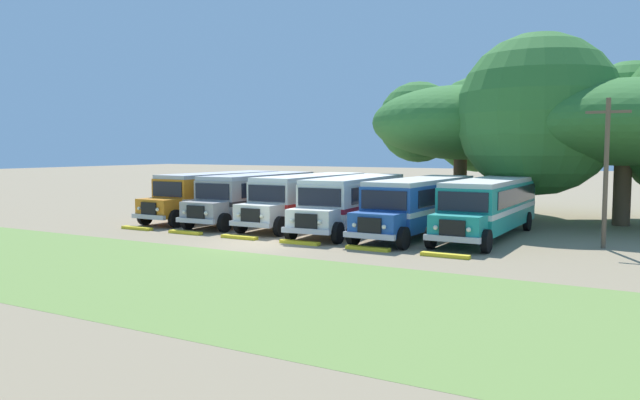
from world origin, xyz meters
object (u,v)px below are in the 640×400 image
parked_bus_slot_3 (354,200)px  parked_bus_slot_2 (309,197)px  parked_bus_slot_0 (218,193)px  utility_pole (606,168)px  parked_bus_slot_1 (257,195)px  broad_shade_tree (466,123)px  parked_bus_slot_5 (489,205)px  secondary_tree (622,120)px  parked_bus_slot_4 (420,203)px

parked_bus_slot_3 → parked_bus_slot_2: bearing=-108.7°
parked_bus_slot_0 → parked_bus_slot_2: bearing=91.2°
utility_pole → parked_bus_slot_0: bearing=177.6°
parked_bus_slot_1 → broad_shade_tree: size_ratio=0.81×
parked_bus_slot_0 → parked_bus_slot_1: same height
parked_bus_slot_0 → broad_shade_tree: broad_shade_tree is taller
parked_bus_slot_0 → parked_bus_slot_5: same height
utility_pole → secondary_tree: bearing=91.2°
parked_bus_slot_0 → utility_pole: utility_pole is taller
parked_bus_slot_5 → utility_pole: utility_pole is taller
parked_bus_slot_4 → broad_shade_tree: (-1.46, 12.12, 4.49)m
parked_bus_slot_4 → secondary_tree: 13.54m
parked_bus_slot_0 → broad_shade_tree: (12.16, 11.35, 4.49)m
secondary_tree → utility_pole: 10.20m
utility_pole → parked_bus_slot_5: bearing=169.0°
parked_bus_slot_1 → parked_bus_slot_5: (13.71, 0.30, 0.00)m
parked_bus_slot_2 → utility_pole: (15.50, -0.91, 1.91)m
parked_bus_slot_5 → utility_pole: (5.29, -1.03, 1.91)m
parked_bus_slot_4 → broad_shade_tree: size_ratio=0.81×
parked_bus_slot_3 → parked_bus_slot_5: 7.01m
parked_bus_slot_5 → secondary_tree: bearing=149.6°
parked_bus_slot_1 → parked_bus_slot_4: size_ratio=1.00×
parked_bus_slot_5 → broad_shade_tree: broad_shade_tree is taller
parked_bus_slot_1 → parked_bus_slot_2: 3.51m
parked_bus_slot_0 → secondary_tree: 24.10m
parked_bus_slot_1 → parked_bus_slot_0: bearing=-95.6°
parked_bus_slot_0 → utility_pole: bearing=88.8°
parked_bus_slot_2 → parked_bus_slot_4: same height
parked_bus_slot_1 → utility_pole: 19.11m
parked_bus_slot_2 → secondary_tree: (15.30, 8.98, 4.38)m
parked_bus_slot_5 → secondary_tree: 11.12m
parked_bus_slot_1 → broad_shade_tree: broad_shade_tree is taller
parked_bus_slot_4 → parked_bus_slot_5: bearing=106.3°
parked_bus_slot_1 → utility_pole: bearing=85.4°
parked_bus_slot_2 → secondary_tree: 18.27m
parked_bus_slot_4 → parked_bus_slot_5: (3.21, 0.90, 0.00)m
parked_bus_slot_2 → parked_bus_slot_3: (3.25, -0.79, 0.00)m
parked_bus_slot_3 → parked_bus_slot_5: (6.95, 0.91, 0.00)m
parked_bus_slot_3 → secondary_tree: bearing=124.0°
parked_bus_slot_2 → parked_bus_slot_4: bearing=82.8°
parked_bus_slot_4 → utility_pole: size_ratio=1.67×
parked_bus_slot_0 → parked_bus_slot_4: 13.64m
parked_bus_slot_4 → secondary_tree: bearing=140.4°
parked_bus_slot_1 → parked_bus_slot_3: (6.76, -0.61, 0.00)m
utility_pole → parked_bus_slot_2: bearing=176.6°
parked_bus_slot_2 → parked_bus_slot_4: size_ratio=1.00×
parked_bus_slot_2 → utility_pole: size_ratio=1.67×
parked_bus_slot_4 → utility_pole: (8.51, -0.14, 1.91)m
parked_bus_slot_1 → parked_bus_slot_3: 6.78m
parked_bus_slot_3 → secondary_tree: 16.12m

